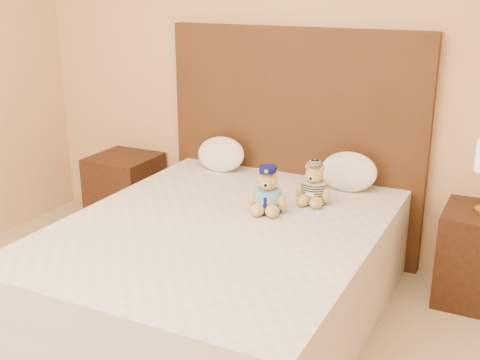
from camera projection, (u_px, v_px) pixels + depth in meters
name	position (u px, v px, depth m)	size (l,w,h in m)	color
bed	(222.00, 270.00, 3.28)	(1.60, 2.00, 0.55)	white
headboard	(293.00, 143.00, 3.99)	(1.75, 0.08, 1.50)	#4B2716
nightstand_left	(125.00, 191.00, 4.49)	(0.45, 0.45, 0.55)	#3B1E12
teddy_police	(268.00, 190.00, 3.31)	(0.23, 0.22, 0.26)	tan
teddy_prisoner	(314.00, 183.00, 3.44)	(0.22, 0.21, 0.24)	tan
pillow_left	(221.00, 153.00, 4.05)	(0.34, 0.22, 0.24)	white
pillow_right	(349.00, 170.00, 3.67)	(0.35, 0.23, 0.25)	white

